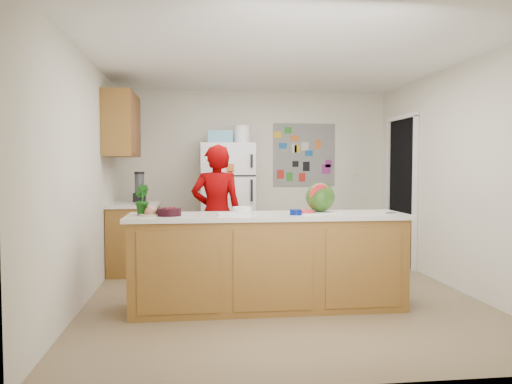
{
  "coord_description": "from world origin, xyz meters",
  "views": [
    {
      "loc": [
        -0.89,
        -5.23,
        1.38
      ],
      "look_at": [
        -0.23,
        0.2,
        1.1
      ],
      "focal_mm": 35.0,
      "sensor_mm": 36.0,
      "label": 1
    }
  ],
  "objects": [
    {
      "name": "wall_right",
      "position": [
        2.01,
        0.0,
        1.25
      ],
      "size": [
        0.02,
        4.5,
        2.5
      ],
      "primitive_type": "cube",
      "color": "beige",
      "rests_on": "ground"
    },
    {
      "name": "fridge_top_bin",
      "position": [
        -0.55,
        1.88,
        1.79
      ],
      "size": [
        0.35,
        0.28,
        0.18
      ],
      "primitive_type": "cube",
      "color": "#5999B2",
      "rests_on": "refrigerator"
    },
    {
      "name": "photo_collage",
      "position": [
        0.75,
        2.24,
        1.55
      ],
      "size": [
        0.95,
        0.01,
        0.95
      ],
      "primitive_type": "cube",
      "color": "slate",
      "rests_on": "wall_back"
    },
    {
      "name": "watermelon_slice",
      "position": [
        0.16,
        -0.51,
        0.94
      ],
      "size": [
        0.19,
        0.19,
        0.02
      ],
      "primitive_type": "cylinder",
      "color": "#C91F45",
      "rests_on": "cutting_board"
    },
    {
      "name": "side_counter_top",
      "position": [
        -1.69,
        1.35,
        0.88
      ],
      "size": [
        0.64,
        0.84,
        0.04
      ],
      "primitive_type": "cube",
      "color": "silver",
      "rests_on": "side_counter_base"
    },
    {
      "name": "plate",
      "position": [
        -1.31,
        -0.52,
        0.93
      ],
      "size": [
        0.27,
        0.27,
        0.02
      ],
      "primitive_type": "cylinder",
      "rotation": [
        0.0,
        0.0,
        -0.22
      ],
      "color": "beige",
      "rests_on": "peninsula_top"
    },
    {
      "name": "doorway",
      "position": [
        1.99,
        1.45,
        1.02
      ],
      "size": [
        0.03,
        0.85,
        2.04
      ],
      "primitive_type": "cube",
      "color": "black",
      "rests_on": "ground"
    },
    {
      "name": "cherry_bowl",
      "position": [
        -1.14,
        -0.56,
        0.96
      ],
      "size": [
        0.22,
        0.22,
        0.07
      ],
      "primitive_type": "cylinder",
      "rotation": [
        0.0,
        0.0,
        -0.0
      ],
      "color": "black",
      "rests_on": "peninsula_top"
    },
    {
      "name": "paper_towel",
      "position": [
        -0.6,
        -0.54,
        0.93
      ],
      "size": [
        0.17,
        0.16,
        0.02
      ],
      "primitive_type": "cube",
      "rotation": [
        0.0,
        0.0,
        0.05
      ],
      "color": "white",
      "rests_on": "peninsula_top"
    },
    {
      "name": "floor",
      "position": [
        0.0,
        0.0,
        -0.01
      ],
      "size": [
        4.0,
        4.5,
        0.02
      ],
      "primitive_type": "cube",
      "color": "brown",
      "rests_on": "ground"
    },
    {
      "name": "peninsula_top",
      "position": [
        -0.2,
        -0.5,
        0.9
      ],
      "size": [
        2.68,
        0.7,
        0.04
      ],
      "primitive_type": "cube",
      "color": "silver",
      "rests_on": "peninsula_base"
    },
    {
      "name": "refrigerator",
      "position": [
        -0.45,
        1.88,
        0.85
      ],
      "size": [
        0.75,
        0.7,
        1.7
      ],
      "primitive_type": "cube",
      "color": "silver",
      "rests_on": "floor"
    },
    {
      "name": "upper_cabinets",
      "position": [
        -1.82,
        1.3,
        1.9
      ],
      "size": [
        0.35,
        1.0,
        0.8
      ],
      "primitive_type": "cube",
      "color": "brown",
      "rests_on": "wall_left"
    },
    {
      "name": "person",
      "position": [
        -0.65,
        0.66,
        0.82
      ],
      "size": [
        0.61,
        0.42,
        1.63
      ],
      "primitive_type": "imported",
      "rotation": [
        0.0,
        0.0,
        3.1
      ],
      "color": "#6C0001",
      "rests_on": "floor"
    },
    {
      "name": "cutting_board",
      "position": [
        0.27,
        -0.46,
        0.93
      ],
      "size": [
        0.52,
        0.45,
        0.01
      ],
      "primitive_type": "cube",
      "rotation": [
        0.0,
        0.0,
        0.31
      ],
      "color": "silver",
      "rests_on": "peninsula_top"
    },
    {
      "name": "potted_plant",
      "position": [
        -1.4,
        -0.45,
        1.06
      ],
      "size": [
        0.19,
        0.2,
        0.29
      ],
      "primitive_type": "imported",
      "rotation": [
        0.0,
        0.0,
        2.09
      ],
      "color": "#0F3C10",
      "rests_on": "peninsula_top"
    },
    {
      "name": "ceiling",
      "position": [
        0.0,
        0.0,
        2.51
      ],
      "size": [
        4.0,
        4.5,
        0.02
      ],
      "primitive_type": "cube",
      "color": "white",
      "rests_on": "wall_back"
    },
    {
      "name": "side_counter_base",
      "position": [
        -1.69,
        1.35,
        0.43
      ],
      "size": [
        0.6,
        0.8,
        0.86
      ],
      "primitive_type": "cube",
      "color": "brown",
      "rests_on": "floor"
    },
    {
      "name": "blender_appliance",
      "position": [
        -1.64,
        1.57,
        1.09
      ],
      "size": [
        0.13,
        0.13,
        0.38
      ],
      "primitive_type": "cylinder",
      "color": "black",
      "rests_on": "side_counter_top"
    },
    {
      "name": "watermelon",
      "position": [
        0.33,
        -0.44,
        1.07
      ],
      "size": [
        0.29,
        0.29,
        0.29
      ],
      "primitive_type": "sphere",
      "color": "#356312",
      "rests_on": "cutting_board"
    },
    {
      "name": "cobalt_bowl",
      "position": [
        0.05,
        -0.61,
        0.95
      ],
      "size": [
        0.14,
        0.14,
        0.05
      ],
      "primitive_type": "cylinder",
      "rotation": [
        0.0,
        0.0,
        -0.22
      ],
      "color": "#03115D",
      "rests_on": "peninsula_top"
    },
    {
      "name": "wall_left",
      "position": [
        -2.01,
        0.0,
        1.25
      ],
      "size": [
        0.02,
        4.5,
        2.5
      ],
      "primitive_type": "cube",
      "color": "beige",
      "rests_on": "ground"
    },
    {
      "name": "peninsula_base",
      "position": [
        -0.2,
        -0.5,
        0.44
      ],
      "size": [
        2.6,
        0.62,
        0.88
      ],
      "primitive_type": "cube",
      "color": "brown",
      "rests_on": "floor"
    },
    {
      "name": "white_bowl",
      "position": [
        -0.44,
        -0.37,
        0.95
      ],
      "size": [
        0.25,
        0.25,
        0.06
      ],
      "primitive_type": "cylinder",
      "rotation": [
        0.0,
        0.0,
        0.43
      ],
      "color": "silver",
      "rests_on": "peninsula_top"
    },
    {
      "name": "wall_back",
      "position": [
        0.0,
        2.26,
        1.25
      ],
      "size": [
        4.0,
        0.02,
        2.5
      ],
      "primitive_type": "cube",
      "color": "beige",
      "rests_on": "ground"
    },
    {
      "name": "keys",
      "position": [
        0.99,
        -0.6,
        0.93
      ],
      "size": [
        0.1,
        0.06,
        0.01
      ],
      "primitive_type": "cube",
      "rotation": [
        0.0,
        0.0,
        0.16
      ],
      "color": "slate",
      "rests_on": "peninsula_top"
    }
  ]
}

